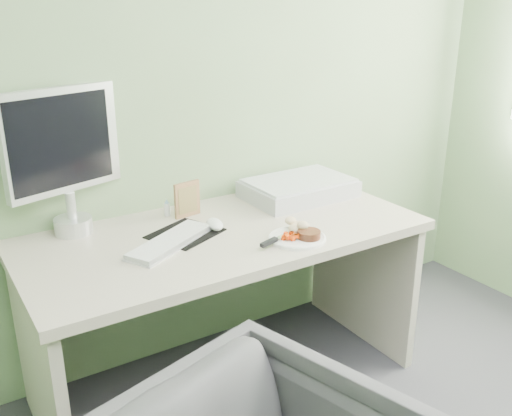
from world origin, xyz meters
TOP-DOWN VIEW (x-y plane):
  - wall_back at (0.00, 2.00)m, footprint 3.50×0.00m
  - desk at (0.00, 1.62)m, footprint 1.60×0.75m
  - plate at (0.19, 1.39)m, footprint 0.22×0.22m
  - steak at (0.22, 1.36)m, footprint 0.10×0.10m
  - potato_pile at (0.23, 1.44)m, footprint 0.10×0.09m
  - carrot_heap at (0.15, 1.39)m, footprint 0.06×0.06m
  - steak_knife at (0.09, 1.39)m, footprint 0.21×0.09m
  - mousepad at (-0.15, 1.67)m, footprint 0.32×0.30m
  - keyboard at (-0.24, 1.61)m, footprint 0.40×0.29m
  - computer_mouse at (-0.02, 1.66)m, footprint 0.08×0.12m
  - photo_frame at (-0.05, 1.85)m, footprint 0.12×0.03m
  - eyedrop_bottle at (-0.13, 1.90)m, footprint 0.03×0.03m
  - scanner at (0.49, 1.80)m, footprint 0.49×0.33m
  - monitor at (-0.51, 1.94)m, footprint 0.46×0.19m

SIDE VIEW (x-z plane):
  - desk at x=0.00m, z-range 0.18..0.91m
  - mousepad at x=-0.15m, z-range 0.73..0.73m
  - plate at x=0.19m, z-range 0.73..0.74m
  - keyboard at x=-0.24m, z-range 0.74..0.75m
  - computer_mouse at x=-0.02m, z-range 0.73..0.77m
  - steak_knife at x=0.09m, z-range 0.75..0.76m
  - steak at x=0.22m, z-range 0.74..0.77m
  - carrot_heap at x=0.15m, z-range 0.74..0.78m
  - eyedrop_bottle at x=-0.13m, z-range 0.73..0.80m
  - potato_pile at x=0.23m, z-range 0.74..0.79m
  - scanner at x=0.49m, z-range 0.73..0.81m
  - photo_frame at x=-0.05m, z-range 0.73..0.88m
  - monitor at x=-0.51m, z-range 0.77..1.33m
  - wall_back at x=0.00m, z-range -0.40..3.10m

